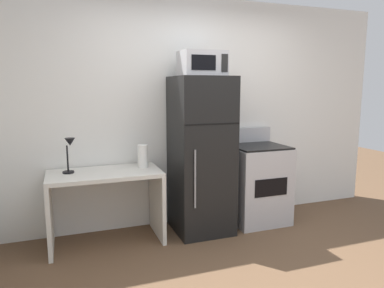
# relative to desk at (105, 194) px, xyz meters

# --- Properties ---
(wall_back_white) EXTENTS (5.00, 0.10, 2.60)m
(wall_back_white) POSITION_rel_desk_xyz_m (1.09, 0.37, 0.78)
(wall_back_white) COLOR white
(wall_back_white) RESTS_ON ground
(desk) EXTENTS (1.12, 0.59, 0.75)m
(desk) POSITION_rel_desk_xyz_m (0.00, 0.00, 0.00)
(desk) COLOR silver
(desk) RESTS_ON ground
(desk_lamp) EXTENTS (0.14, 0.12, 0.35)m
(desk_lamp) POSITION_rel_desk_xyz_m (-0.32, 0.05, 0.47)
(desk_lamp) COLOR black
(desk_lamp) RESTS_ON desk
(paper_towel_roll) EXTENTS (0.11, 0.11, 0.24)m
(paper_towel_roll) POSITION_rel_desk_xyz_m (0.41, 0.08, 0.35)
(paper_towel_roll) COLOR white
(paper_towel_roll) RESTS_ON desk
(refrigerator) EXTENTS (0.60, 0.66, 1.71)m
(refrigerator) POSITION_rel_desk_xyz_m (1.04, -0.02, 0.33)
(refrigerator) COLOR black
(refrigerator) RESTS_ON ground
(microwave) EXTENTS (0.46, 0.35, 0.26)m
(microwave) POSITION_rel_desk_xyz_m (1.04, -0.04, 1.32)
(microwave) COLOR #B7B7BC
(microwave) RESTS_ON refrigerator
(oven_range) EXTENTS (0.64, 0.61, 1.10)m
(oven_range) POSITION_rel_desk_xyz_m (1.76, -0.00, -0.05)
(oven_range) COLOR #B7B7BC
(oven_range) RESTS_ON ground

